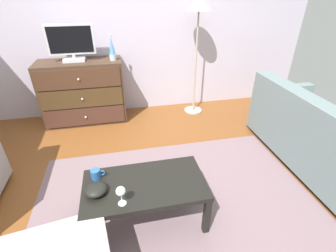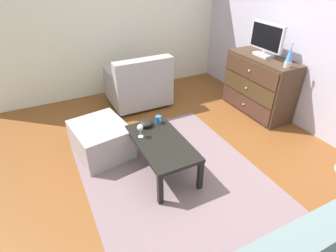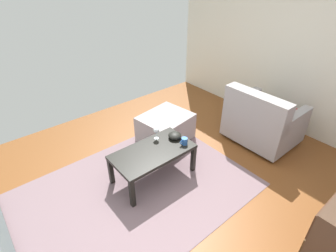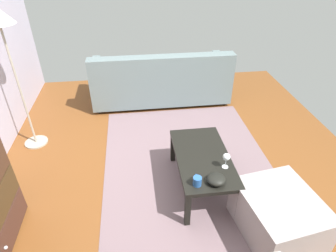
{
  "view_description": "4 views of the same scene",
  "coord_description": "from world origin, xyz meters",
  "px_view_note": "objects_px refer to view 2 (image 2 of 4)",
  "views": [
    {
      "loc": [
        -0.21,
        -1.69,
        1.76
      ],
      "look_at": [
        0.1,
        -0.21,
        0.88
      ],
      "focal_mm": 25.72,
      "sensor_mm": 36.0,
      "label": 1
    },
    {
      "loc": [
        2.09,
        -1.28,
        2.11
      ],
      "look_at": [
        -0.0,
        -0.23,
        0.64
      ],
      "focal_mm": 28.73,
      "sensor_mm": 36.0,
      "label": 2
    },
    {
      "loc": [
        1.3,
        1.7,
        2.28
      ],
      "look_at": [
        -0.26,
        -0.18,
        0.72
      ],
      "focal_mm": 27.61,
      "sensor_mm": 36.0,
      "label": 3
    },
    {
      "loc": [
        -2.23,
        0.36,
        2.21
      ],
      "look_at": [
        -0.13,
        0.08,
        0.81
      ],
      "focal_mm": 30.79,
      "sensor_mm": 36.0,
      "label": 4
    }
  ],
  "objects_px": {
    "wine_glass": "(140,128)",
    "ottoman": "(101,139)",
    "dresser": "(259,85)",
    "tv": "(266,39)",
    "bowl_decorative": "(146,123)",
    "mug": "(159,119)",
    "lava_lamp": "(289,56)",
    "armchair": "(139,85)",
    "coffee_table": "(161,145)"
  },
  "relations": [
    {
      "from": "lava_lamp",
      "to": "ottoman",
      "type": "height_order",
      "value": "lava_lamp"
    },
    {
      "from": "armchair",
      "to": "ottoman",
      "type": "height_order",
      "value": "armchair"
    },
    {
      "from": "lava_lamp",
      "to": "bowl_decorative",
      "type": "distance_m",
      "value": 2.04
    },
    {
      "from": "tv",
      "to": "bowl_decorative",
      "type": "xyz_separation_m",
      "value": [
        0.3,
        -2.01,
        -0.68
      ]
    },
    {
      "from": "tv",
      "to": "lava_lamp",
      "type": "xyz_separation_m",
      "value": [
        0.51,
        -0.07,
        -0.09
      ]
    },
    {
      "from": "wine_glass",
      "to": "armchair",
      "type": "height_order",
      "value": "armchair"
    },
    {
      "from": "bowl_decorative",
      "to": "armchair",
      "type": "relative_size",
      "value": 0.18
    },
    {
      "from": "dresser",
      "to": "wine_glass",
      "type": "height_order",
      "value": "dresser"
    },
    {
      "from": "mug",
      "to": "bowl_decorative",
      "type": "relative_size",
      "value": 0.69
    },
    {
      "from": "tv",
      "to": "bowl_decorative",
      "type": "distance_m",
      "value": 2.14
    },
    {
      "from": "lava_lamp",
      "to": "ottoman",
      "type": "bearing_deg",
      "value": -100.79
    },
    {
      "from": "wine_glass",
      "to": "bowl_decorative",
      "type": "relative_size",
      "value": 0.95
    },
    {
      "from": "dresser",
      "to": "armchair",
      "type": "relative_size",
      "value": 1.22
    },
    {
      "from": "lava_lamp",
      "to": "dresser",
      "type": "bearing_deg",
      "value": 174.64
    },
    {
      "from": "bowl_decorative",
      "to": "ottoman",
      "type": "height_order",
      "value": "bowl_decorative"
    },
    {
      "from": "wine_glass",
      "to": "ottoman",
      "type": "bearing_deg",
      "value": -140.65
    },
    {
      "from": "wine_glass",
      "to": "ottoman",
      "type": "relative_size",
      "value": 0.22
    },
    {
      "from": "lava_lamp",
      "to": "wine_glass",
      "type": "distance_m",
      "value": 2.15
    },
    {
      "from": "dresser",
      "to": "ottoman",
      "type": "xyz_separation_m",
      "value": [
        -0.0,
        -2.49,
        -0.24
      ]
    },
    {
      "from": "dresser",
      "to": "mug",
      "type": "relative_size",
      "value": 9.87
    },
    {
      "from": "armchair",
      "to": "tv",
      "type": "bearing_deg",
      "value": 57.71
    },
    {
      "from": "lava_lamp",
      "to": "bowl_decorative",
      "type": "relative_size",
      "value": 1.99
    },
    {
      "from": "mug",
      "to": "armchair",
      "type": "height_order",
      "value": "armchair"
    },
    {
      "from": "ottoman",
      "to": "bowl_decorative",
      "type": "bearing_deg",
      "value": 62.96
    },
    {
      "from": "mug",
      "to": "ottoman",
      "type": "height_order",
      "value": "mug"
    },
    {
      "from": "wine_glass",
      "to": "mug",
      "type": "height_order",
      "value": "wine_glass"
    },
    {
      "from": "coffee_table",
      "to": "wine_glass",
      "type": "distance_m",
      "value": 0.3
    },
    {
      "from": "dresser",
      "to": "mug",
      "type": "xyz_separation_m",
      "value": [
        0.25,
        -1.82,
        0.0
      ]
    },
    {
      "from": "tv",
      "to": "mug",
      "type": "relative_size",
      "value": 5.17
    },
    {
      "from": "tv",
      "to": "lava_lamp",
      "type": "distance_m",
      "value": 0.52
    },
    {
      "from": "armchair",
      "to": "dresser",
      "type": "bearing_deg",
      "value": 56.2
    },
    {
      "from": "armchair",
      "to": "ottoman",
      "type": "bearing_deg",
      "value": -41.48
    },
    {
      "from": "mug",
      "to": "ottoman",
      "type": "bearing_deg",
      "value": -110.59
    },
    {
      "from": "dresser",
      "to": "tv",
      "type": "xyz_separation_m",
      "value": [
        -0.04,
        0.02,
        0.68
      ]
    },
    {
      "from": "lava_lamp",
      "to": "wine_glass",
      "type": "height_order",
      "value": "lava_lamp"
    },
    {
      "from": "bowl_decorative",
      "to": "armchair",
      "type": "xyz_separation_m",
      "value": [
        -1.3,
        0.42,
        -0.1
      ]
    },
    {
      "from": "tv",
      "to": "wine_glass",
      "type": "xyz_separation_m",
      "value": [
        0.48,
        -2.15,
        -0.6
      ]
    },
    {
      "from": "tv",
      "to": "ottoman",
      "type": "relative_size",
      "value": 0.84
    },
    {
      "from": "wine_glass",
      "to": "lava_lamp",
      "type": "bearing_deg",
      "value": 89.34
    },
    {
      "from": "dresser",
      "to": "armchair",
      "type": "distance_m",
      "value": 1.89
    },
    {
      "from": "dresser",
      "to": "ottoman",
      "type": "distance_m",
      "value": 2.5
    },
    {
      "from": "mug",
      "to": "armchair",
      "type": "relative_size",
      "value": 0.12
    },
    {
      "from": "armchair",
      "to": "ottoman",
      "type": "distance_m",
      "value": 1.4
    },
    {
      "from": "mug",
      "to": "ottoman",
      "type": "relative_size",
      "value": 0.16
    },
    {
      "from": "tv",
      "to": "armchair",
      "type": "relative_size",
      "value": 0.64
    },
    {
      "from": "lava_lamp",
      "to": "ottoman",
      "type": "relative_size",
      "value": 0.47
    },
    {
      "from": "dresser",
      "to": "tv",
      "type": "distance_m",
      "value": 0.68
    },
    {
      "from": "tv",
      "to": "mug",
      "type": "bearing_deg",
      "value": -80.97
    },
    {
      "from": "mug",
      "to": "bowl_decorative",
      "type": "bearing_deg",
      "value": -88.62
    },
    {
      "from": "tv",
      "to": "bowl_decorative",
      "type": "height_order",
      "value": "tv"
    }
  ]
}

